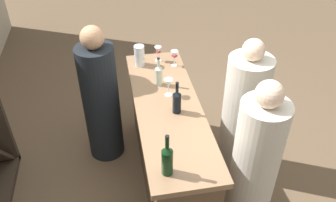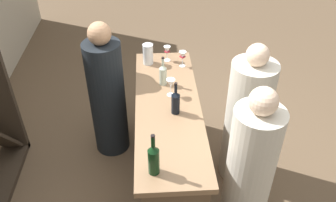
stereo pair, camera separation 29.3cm
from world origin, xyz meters
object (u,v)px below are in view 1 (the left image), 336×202
(wine_bottle_leftmost_dark_green, at_px, (167,159))
(wine_bottle_center_clear_pale, at_px, (159,75))
(wine_glass_near_center, at_px, (158,51))
(water_pitcher, at_px, (139,56))
(person_right_guest, at_px, (101,101))
(person_left_guest, at_px, (243,115))
(wine_glass_near_left, at_px, (174,55))
(wine_glass_near_right, at_px, (168,84))
(person_center_guest, at_px, (255,164))
(wine_bottle_second_left_near_black, at_px, (177,101))

(wine_bottle_leftmost_dark_green, bearing_deg, wine_bottle_center_clear_pale, -6.19)
(wine_bottle_center_clear_pale, relative_size, wine_glass_near_center, 1.75)
(water_pitcher, relative_size, person_right_guest, 0.14)
(person_left_guest, height_order, person_right_guest, person_right_guest)
(wine_bottle_leftmost_dark_green, bearing_deg, water_pitcher, 0.60)
(wine_bottle_center_clear_pale, relative_size, person_left_guest, 0.20)
(wine_glass_near_left, distance_m, person_right_guest, 0.86)
(wine_bottle_center_clear_pale, distance_m, wine_glass_near_right, 0.19)
(wine_bottle_center_clear_pale, distance_m, person_left_guest, 0.88)
(wine_glass_near_left, relative_size, person_center_guest, 0.11)
(wine_glass_near_left, bearing_deg, water_pitcher, 77.48)
(wine_glass_near_right, bearing_deg, water_pitcher, 18.53)
(person_left_guest, distance_m, person_right_guest, 1.39)
(wine_bottle_leftmost_dark_green, xyz_separation_m, water_pitcher, (1.47, 0.02, -0.02))
(person_left_guest, bearing_deg, water_pitcher, -35.98)
(person_center_guest, bearing_deg, wine_glass_near_right, -40.40)
(person_center_guest, bearing_deg, wine_glass_near_center, -55.71)
(wine_bottle_leftmost_dark_green, xyz_separation_m, wine_bottle_second_left_near_black, (0.65, -0.20, -0.02))
(wine_bottle_leftmost_dark_green, relative_size, wine_bottle_center_clear_pale, 1.20)
(wine_bottle_leftmost_dark_green, relative_size, person_left_guest, 0.23)
(wine_glass_near_left, relative_size, person_right_guest, 0.11)
(wine_bottle_second_left_near_black, height_order, water_pitcher, wine_bottle_second_left_near_black)
(wine_glass_near_right, distance_m, person_right_guest, 0.79)
(wine_bottle_second_left_near_black, height_order, person_right_guest, person_right_guest)
(water_pitcher, xyz_separation_m, person_center_guest, (-1.29, -0.76, -0.35))
(water_pitcher, xyz_separation_m, person_left_guest, (-0.68, -0.89, -0.36))
(person_left_guest, bearing_deg, wine_glass_near_right, -7.72)
(wine_glass_near_center, bearing_deg, wine_bottle_center_clear_pale, 171.74)
(person_right_guest, bearing_deg, wine_bottle_center_clear_pale, -34.78)
(wine_bottle_leftmost_dark_green, xyz_separation_m, person_left_guest, (0.79, -0.87, -0.38))
(person_left_guest, height_order, person_center_guest, person_center_guest)
(wine_glass_near_center, bearing_deg, person_left_guest, -136.50)
(wine_bottle_leftmost_dark_green, xyz_separation_m, person_center_guest, (0.17, -0.75, -0.37))
(wine_glass_near_left, bearing_deg, wine_bottle_second_left_near_black, 170.24)
(wine_bottle_second_left_near_black, bearing_deg, person_left_guest, -78.45)
(person_center_guest, bearing_deg, wine_bottle_leftmost_dark_green, 24.48)
(wine_bottle_center_clear_pale, relative_size, water_pitcher, 1.34)
(person_left_guest, bearing_deg, wine_glass_near_center, -44.90)
(wine_glass_near_center, height_order, person_center_guest, person_center_guest)
(wine_bottle_second_left_near_black, bearing_deg, wine_glass_near_right, 5.49)
(wine_glass_near_right, bearing_deg, wine_glass_near_left, -17.17)
(wine_bottle_leftmost_dark_green, relative_size, water_pitcher, 1.61)
(wine_bottle_second_left_near_black, height_order, person_left_guest, person_left_guest)
(wine_glass_near_left, relative_size, water_pitcher, 0.77)
(wine_bottle_center_clear_pale, bearing_deg, wine_glass_near_center, -8.26)
(person_right_guest, bearing_deg, wine_glass_near_center, 4.85)
(wine_bottle_center_clear_pale, height_order, wine_glass_near_center, wine_bottle_center_clear_pale)
(wine_bottle_second_left_near_black, bearing_deg, wine_bottle_center_clear_pale, 10.67)
(water_pitcher, height_order, person_center_guest, person_center_guest)
(wine_glass_near_left, bearing_deg, wine_glass_near_center, 50.28)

